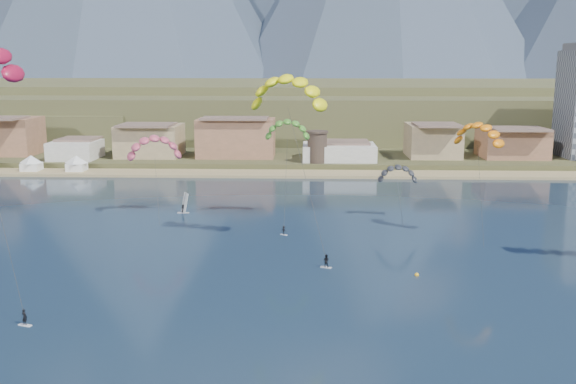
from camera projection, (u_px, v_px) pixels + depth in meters
The scene contains 14 objects.
ground at pixel (276, 356), 62.46m from camera, with size 2400.00×2400.00×0.00m, color black.
beach at pixel (298, 174), 166.35m from camera, with size 2200.00×12.00×0.90m.
land at pixel (307, 95), 611.53m from camera, with size 2200.00×900.00×4.00m.
foothills at pixel (354, 108), 287.87m from camera, with size 940.00×210.00×18.00m.
town at pixel (158, 137), 181.91m from camera, with size 400.00×24.00×12.00m.
watchtower at pixel (317, 146), 172.83m from camera, with size 5.82×5.82×8.60m.
beach_tents at pixel (7, 159), 168.31m from camera, with size 43.40×6.40×5.00m.
kitesurfer_yellow at pixel (288, 87), 96.41m from camera, with size 13.29×16.06×28.33m.
kitesurfer_green at pixel (287, 127), 115.48m from camera, with size 8.48×14.13×20.36m.
distant_kite_pink at pixel (154, 143), 118.34m from camera, with size 11.15×7.68×17.22m.
distant_kite_dark at pixel (398, 171), 117.63m from camera, with size 7.70×5.68×12.28m.
distant_kite_orange at pixel (479, 130), 103.07m from camera, with size 8.66×8.51×20.39m.
windsurfer at pixel (184, 207), 122.92m from camera, with size 2.25×2.46×3.92m.
buoy at pixel (417, 275), 86.43m from camera, with size 0.60×0.60×0.60m.
Camera 1 is at (3.17, -58.11, 27.79)m, focal length 40.09 mm.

